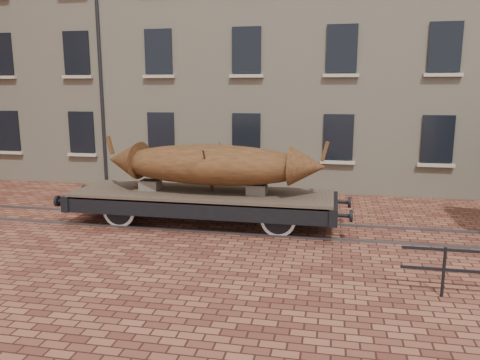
# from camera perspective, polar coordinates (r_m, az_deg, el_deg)

# --- Properties ---
(ground) EXTENTS (90.00, 90.00, 0.00)m
(ground) POSITION_cam_1_polar(r_m,az_deg,el_deg) (13.52, 7.40, -6.11)
(ground) COLOR #58291F
(warehouse_cream) EXTENTS (40.00, 10.19, 14.00)m
(warehouse_cream) POSITION_cam_1_polar(r_m,az_deg,el_deg) (23.19, 17.50, 18.07)
(warehouse_cream) COLOR #C4B393
(warehouse_cream) RESTS_ON ground
(rail_track) EXTENTS (30.00, 1.52, 0.06)m
(rail_track) POSITION_cam_1_polar(r_m,az_deg,el_deg) (13.51, 7.40, -5.99)
(rail_track) COLOR #59595E
(rail_track) RESTS_ON ground
(flatcar_wagon) EXTENTS (8.55, 2.32, 1.29)m
(flatcar_wagon) POSITION_cam_1_polar(r_m,az_deg,el_deg) (13.78, -4.59, -2.25)
(flatcar_wagon) COLOR brown
(flatcar_wagon) RESTS_ON ground
(iron_boat) EXTENTS (6.62, 1.95, 1.58)m
(iron_boat) POSITION_cam_1_polar(r_m,az_deg,el_deg) (13.51, -3.43, 1.91)
(iron_boat) COLOR brown
(iron_boat) RESTS_ON flatcar_wagon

